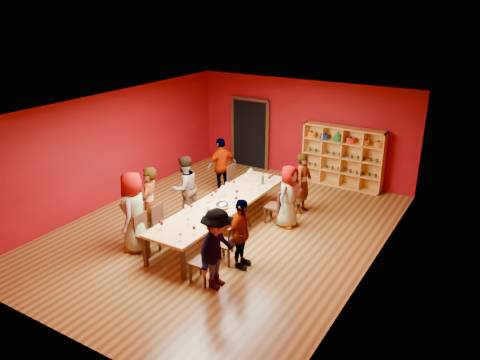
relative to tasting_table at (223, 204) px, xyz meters
name	(u,v)px	position (x,y,z in m)	size (l,w,h in m)	color
room_shell	(222,172)	(0.00, 0.00, 0.80)	(7.10, 9.10, 3.04)	#573817
tasting_table	(223,204)	(0.00, 0.00, 0.00)	(1.10, 4.50, 0.75)	tan
doorway	(251,133)	(-1.80, 4.43, 0.42)	(1.40, 0.17, 2.30)	black
shelving_unit	(343,154)	(1.40, 4.32, 0.28)	(2.40, 0.40, 1.80)	gold
chair_person_left_0	(145,231)	(-0.91, -1.71, -0.20)	(0.42, 0.42, 0.89)	black
person_left_0	(134,212)	(-1.18, -1.71, 0.20)	(0.88, 0.48, 1.81)	silver
chair_person_left_1	(162,222)	(-0.91, -1.14, -0.20)	(0.42, 0.42, 0.89)	black
person_left_1	(150,203)	(-1.24, -1.14, 0.17)	(0.63, 0.46, 1.74)	silver
chair_person_left_2	(195,202)	(-0.91, 0.13, -0.20)	(0.42, 0.42, 0.89)	black
person_left_2	(184,188)	(-1.22, 0.13, 0.12)	(0.80, 0.44, 1.64)	#525257
chair_person_left_4	(235,179)	(-0.91, 2.00, -0.20)	(0.42, 0.42, 0.89)	black
person_left_4	(222,166)	(-1.33, 2.00, 0.11)	(0.95, 0.43, 1.62)	#4B4B50
chair_person_right_0	(206,260)	(0.91, -2.00, -0.20)	(0.42, 0.42, 0.89)	black
person_right_0	(217,249)	(1.18, -2.00, 0.12)	(1.05, 0.44, 1.63)	silver
chair_person_right_1	(229,242)	(0.91, -1.15, -0.20)	(0.42, 0.42, 0.89)	black
person_right_1	(241,234)	(1.19, -1.15, 0.06)	(0.89, 0.40, 1.52)	#505056
chair_person_right_3	(277,204)	(0.91, 1.07, -0.20)	(0.42, 0.42, 0.89)	black
person_right_3	(289,196)	(1.20, 1.07, 0.08)	(0.76, 0.41, 1.56)	#C8868E
chair_person_right_4	(294,192)	(0.91, 2.00, -0.20)	(0.42, 0.42, 0.89)	black
person_right_4	(303,183)	(1.17, 2.00, 0.10)	(0.58, 0.42, 1.59)	#BF808E
wine_glass_0	(180,234)	(0.30, -1.98, 0.18)	(0.07, 0.07, 0.18)	silver
wine_glass_1	(210,214)	(0.27, -0.91, 0.18)	(0.07, 0.07, 0.18)	silver
wine_glass_2	(250,189)	(0.32, 0.73, 0.20)	(0.08, 0.08, 0.21)	silver
wine_glass_3	(233,202)	(0.37, -0.12, 0.19)	(0.08, 0.08, 0.19)	silver
wine_glass_4	(237,192)	(0.13, 0.43, 0.20)	(0.08, 0.08, 0.20)	silver
wine_glass_5	(194,228)	(0.38, -1.63, 0.18)	(0.07, 0.07, 0.18)	silver
wine_glass_6	(162,224)	(-0.30, -1.83, 0.19)	(0.08, 0.08, 0.19)	silver
wine_glass_7	(249,172)	(-0.29, 1.74, 0.21)	(0.09, 0.09, 0.21)	silver
wine_glass_8	(208,202)	(-0.09, -0.47, 0.21)	(0.09, 0.09, 0.22)	silver
wine_glass_9	(246,177)	(-0.18, 1.40, 0.20)	(0.08, 0.08, 0.21)	silver
wine_glass_10	(234,182)	(-0.26, 0.93, 0.19)	(0.08, 0.08, 0.20)	silver
wine_glass_11	(161,222)	(-0.34, -1.80, 0.20)	(0.08, 0.08, 0.21)	silver
wine_glass_12	(269,177)	(0.37, 1.65, 0.21)	(0.09, 0.09, 0.22)	silver
wine_glass_13	(272,176)	(0.35, 1.83, 0.20)	(0.08, 0.08, 0.20)	silver
wine_glass_14	(227,184)	(-0.33, 0.70, 0.20)	(0.08, 0.08, 0.21)	silver
wine_glass_15	(236,198)	(0.31, 0.10, 0.18)	(0.07, 0.07, 0.18)	silver
wine_glass_16	(188,219)	(0.04, -1.38, 0.19)	(0.08, 0.08, 0.19)	silver
wine_glass_17	(216,192)	(-0.31, 0.17, 0.19)	(0.08, 0.08, 0.20)	silver
wine_glass_18	(207,217)	(0.32, -1.10, 0.20)	(0.08, 0.08, 0.21)	silver
wine_glass_19	(251,170)	(-0.37, 1.97, 0.18)	(0.07, 0.07, 0.18)	silver
wine_glass_20	(212,195)	(-0.28, -0.04, 0.18)	(0.07, 0.07, 0.18)	silver
wine_glass_21	(186,207)	(-0.37, -0.92, 0.20)	(0.08, 0.08, 0.20)	silver
wine_glass_22	(191,206)	(-0.31, -0.80, 0.18)	(0.07, 0.07, 0.18)	silver
wine_glass_23	(258,185)	(0.36, 1.08, 0.21)	(0.09, 0.09, 0.22)	silver
spittoon_bowl	(222,205)	(0.17, -0.27, 0.12)	(0.31, 0.31, 0.17)	silver
carafe_a	(223,192)	(-0.16, 0.26, 0.18)	(0.13, 0.13, 0.29)	silver
carafe_b	(208,212)	(0.15, -0.82, 0.17)	(0.13, 0.13, 0.27)	silver
wine_bottle	(263,180)	(0.25, 1.51, 0.17)	(0.08, 0.08, 0.31)	#14381B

